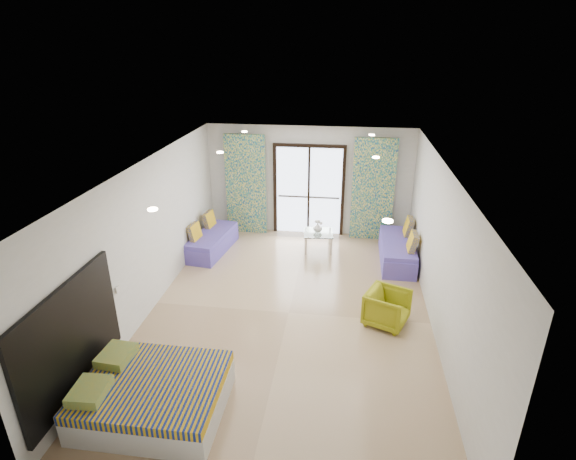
# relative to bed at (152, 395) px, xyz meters

# --- Properties ---
(floor) EXTENTS (5.00, 7.50, 0.01)m
(floor) POSITION_rel_bed_xyz_m (1.47, 2.54, -0.26)
(floor) COLOR #9A7C5C
(floor) RESTS_ON ground
(ceiling) EXTENTS (5.00, 7.50, 0.01)m
(ceiling) POSITION_rel_bed_xyz_m (1.47, 2.54, 2.44)
(ceiling) COLOR silver
(ceiling) RESTS_ON ground
(wall_back) EXTENTS (5.00, 0.01, 2.70)m
(wall_back) POSITION_rel_bed_xyz_m (1.47, 6.29, 1.09)
(wall_back) COLOR silver
(wall_back) RESTS_ON ground
(wall_front) EXTENTS (5.00, 0.01, 2.70)m
(wall_front) POSITION_rel_bed_xyz_m (1.47, -1.21, 1.09)
(wall_front) COLOR silver
(wall_front) RESTS_ON ground
(wall_left) EXTENTS (0.01, 7.50, 2.70)m
(wall_left) POSITION_rel_bed_xyz_m (-1.03, 2.54, 1.09)
(wall_left) COLOR silver
(wall_left) RESTS_ON ground
(wall_right) EXTENTS (0.01, 7.50, 2.70)m
(wall_right) POSITION_rel_bed_xyz_m (3.97, 2.54, 1.09)
(wall_right) COLOR silver
(wall_right) RESTS_ON ground
(balcony_door) EXTENTS (1.76, 0.08, 2.28)m
(balcony_door) POSITION_rel_bed_xyz_m (1.47, 6.26, 1.00)
(balcony_door) COLOR black
(balcony_door) RESTS_ON floor
(balcony_rail) EXTENTS (1.52, 0.03, 0.04)m
(balcony_rail) POSITION_rel_bed_xyz_m (1.47, 6.27, 0.69)
(balcony_rail) COLOR #595451
(balcony_rail) RESTS_ON balcony_door
(curtain_left) EXTENTS (1.00, 0.10, 2.50)m
(curtain_left) POSITION_rel_bed_xyz_m (-0.08, 6.11, 0.99)
(curtain_left) COLOR silver
(curtain_left) RESTS_ON floor
(curtain_right) EXTENTS (1.00, 0.10, 2.50)m
(curtain_right) POSITION_rel_bed_xyz_m (3.02, 6.11, 0.99)
(curtain_right) COLOR silver
(curtain_right) RESTS_ON floor
(downlight_a) EXTENTS (0.12, 0.12, 0.02)m
(downlight_a) POSITION_rel_bed_xyz_m (0.07, 0.54, 2.41)
(downlight_a) COLOR #FFE0B2
(downlight_a) RESTS_ON ceiling
(downlight_b) EXTENTS (0.12, 0.12, 0.02)m
(downlight_b) POSITION_rel_bed_xyz_m (2.87, 0.54, 2.41)
(downlight_b) COLOR #FFE0B2
(downlight_b) RESTS_ON ceiling
(downlight_c) EXTENTS (0.12, 0.12, 0.02)m
(downlight_c) POSITION_rel_bed_xyz_m (0.07, 3.54, 2.41)
(downlight_c) COLOR #FFE0B2
(downlight_c) RESTS_ON ceiling
(downlight_d) EXTENTS (0.12, 0.12, 0.02)m
(downlight_d) POSITION_rel_bed_xyz_m (2.87, 3.54, 2.41)
(downlight_d) COLOR #FFE0B2
(downlight_d) RESTS_ON ceiling
(downlight_e) EXTENTS (0.12, 0.12, 0.02)m
(downlight_e) POSITION_rel_bed_xyz_m (0.07, 5.54, 2.41)
(downlight_e) COLOR #FFE0B2
(downlight_e) RESTS_ON ceiling
(downlight_f) EXTENTS (0.12, 0.12, 0.02)m
(downlight_f) POSITION_rel_bed_xyz_m (2.87, 5.54, 2.41)
(downlight_f) COLOR #FFE0B2
(downlight_f) RESTS_ON ceiling
(headboard) EXTENTS (0.06, 2.10, 1.50)m
(headboard) POSITION_rel_bed_xyz_m (-0.99, -0.00, 0.79)
(headboard) COLOR black
(headboard) RESTS_ON floor
(switch_plate) EXTENTS (0.02, 0.10, 0.10)m
(switch_plate) POSITION_rel_bed_xyz_m (-1.00, 1.25, 0.79)
(switch_plate) COLOR silver
(switch_plate) RESTS_ON wall_left
(bed) EXTENTS (1.81, 1.48, 0.62)m
(bed) POSITION_rel_bed_xyz_m (0.00, 0.00, 0.00)
(bed) COLOR silver
(bed) RESTS_ON floor
(daybed_left) EXTENTS (0.86, 1.72, 0.82)m
(daybed_left) POSITION_rel_bed_xyz_m (-0.64, 4.85, -0.01)
(daybed_left) COLOR #594AB0
(daybed_left) RESTS_ON floor
(daybed_right) EXTENTS (0.71, 1.80, 0.88)m
(daybed_right) POSITION_rel_bed_xyz_m (3.59, 4.89, 0.01)
(daybed_right) COLOR #594AB0
(daybed_right) RESTS_ON floor
(coffee_table) EXTENTS (0.73, 0.73, 0.77)m
(coffee_table) POSITION_rel_bed_xyz_m (1.80, 5.27, 0.13)
(coffee_table) COLOR silver
(coffee_table) RESTS_ON floor
(vase) EXTENTS (0.24, 0.25, 0.21)m
(vase) POSITION_rel_bed_xyz_m (1.78, 5.30, 0.28)
(vase) COLOR white
(vase) RESTS_ON coffee_table
(armchair) EXTENTS (0.84, 0.86, 0.69)m
(armchair) POSITION_rel_bed_xyz_m (3.19, 2.44, 0.08)
(armchair) COLOR #949413
(armchair) RESTS_ON floor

